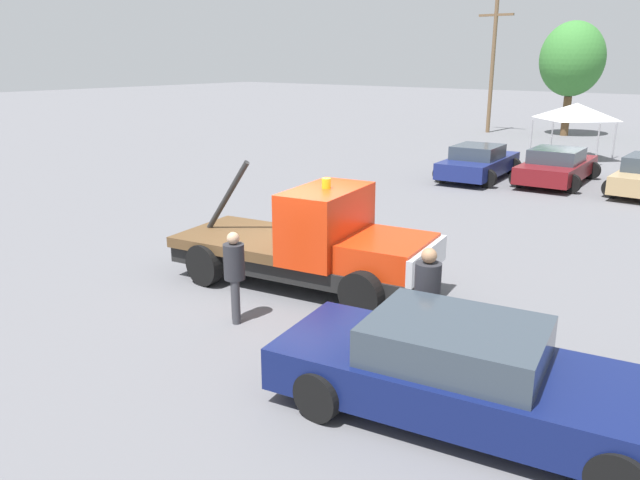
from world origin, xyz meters
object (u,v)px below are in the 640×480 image
person_near_truck (427,296)px  person_at_hood (234,271)px  foreground_car (469,375)px  tow_truck (315,244)px  parked_car_maroon (557,166)px  utility_pole (493,63)px  canopy_tent_white (576,111)px  parked_car_navy (479,162)px  tree_center (572,59)px

person_near_truck → person_at_hood: person_near_truck is taller
foreground_car → person_at_hood: (-4.68, 0.39, 0.31)m
tow_truck → parked_car_maroon: bearing=79.4°
utility_pole → person_near_truck: bearing=-68.2°
canopy_tent_white → tow_truck: bearing=-87.1°
person_at_hood → utility_pole: 32.11m
person_at_hood → parked_car_navy: bearing=50.2°
parked_car_navy → parked_car_maroon: (2.71, 0.94, 0.00)m
tow_truck → canopy_tent_white: bearing=83.4°
foreground_car → parked_car_maroon: (-4.38, 16.92, -0.00)m
person_at_hood → person_near_truck: bearing=-35.0°
canopy_tent_white → tree_center: (-3.23, 9.25, 2.25)m
foreground_car → canopy_tent_white: 23.92m
foreground_car → utility_pole: size_ratio=0.69×
foreground_car → person_at_hood: size_ratio=3.30×
tow_truck → parked_car_navy: (-2.42, 13.30, -0.26)m
tow_truck → canopy_tent_white: size_ratio=1.92×
foreground_car → utility_pole: 34.06m
canopy_tent_white → tree_center: bearing=109.2°
foreground_car → canopy_tent_white: size_ratio=1.85×
person_at_hood → tow_truck: bearing=41.0°
person_at_hood → canopy_tent_white: size_ratio=0.56×
tow_truck → tree_center: (-4.26, 29.77, 3.55)m
foreground_car → parked_car_navy: bearing=104.1°
person_near_truck → utility_pole: bearing=151.6°
tree_center → person_near_truck: bearing=-76.3°
parked_car_navy → parked_car_maroon: 2.87m
canopy_tent_white → utility_pole: 11.20m
tree_center → foreground_car: bearing=-74.6°
tow_truck → person_at_hood: (-0.02, -2.27, 0.06)m
parked_car_maroon → tree_center: (-4.54, 15.52, 3.81)m
foreground_car → parked_car_navy: size_ratio=1.14×
foreground_car → utility_pole: (-13.29, 31.15, 3.61)m
foreground_car → person_at_hood: 4.71m
tow_truck → parked_car_navy: tow_truck is taller
foreground_car → parked_car_maroon: 17.47m
tow_truck → canopy_tent_white: 20.58m
tow_truck → utility_pole: size_ratio=0.72×
person_at_hood → utility_pole: size_ratio=0.21×
person_at_hood → parked_car_maroon: bearing=40.3°
person_near_truck → parked_car_navy: bearing=151.2°
tree_center → utility_pole: size_ratio=0.83×
tree_center → tow_truck: bearing=-81.9°
foreground_car → canopy_tent_white: canopy_tent_white is taller
person_near_truck → parked_car_navy: size_ratio=0.38×
person_at_hood → parked_car_maroon: (0.30, 16.52, -0.32)m
tree_center → canopy_tent_white: bearing=-70.8°
tow_truck → foreground_car: tow_truck is taller
foreground_car → parked_car_navy: (-7.09, 15.97, -0.00)m
tow_truck → canopy_tent_white: (-1.02, 20.52, 1.30)m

